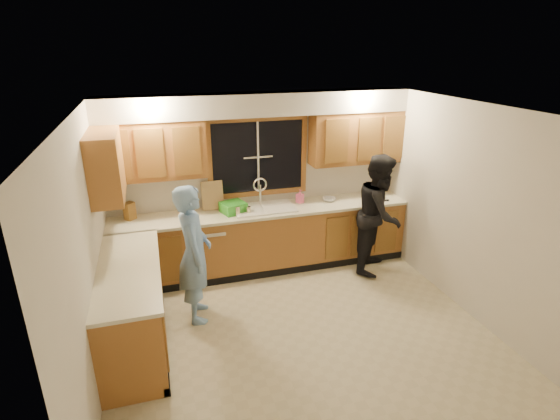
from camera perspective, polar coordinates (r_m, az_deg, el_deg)
The scene contains 26 objects.
floor at distance 5.22m, azimuth 2.64°, elevation -15.47°, with size 4.20×4.20×0.00m, color #C3B796.
ceiling at distance 4.25m, azimuth 3.21°, elevation 12.80°, with size 4.20×4.20×0.00m, color silver.
wall_back at distance 6.30m, azimuth -2.86°, elevation 3.86°, with size 4.20×4.20×0.00m, color silver.
wall_left at distance 4.42m, azimuth -23.89°, elevation -5.74°, with size 3.80×3.80×0.00m, color silver.
wall_right at distance 5.61m, azimuth 23.55°, elevation -0.11°, with size 3.80×3.80×0.00m, color silver.
base_cabinets_back at distance 6.32m, azimuth -2.07°, elevation -3.94°, with size 4.20×0.60×0.88m, color #A86A31.
base_cabinets_left at distance 5.07m, azimuth -18.72°, elevation -11.92°, with size 0.60×1.90×0.88m, color #A86A31.
countertop_back at distance 6.13m, azimuth -2.09°, elevation -0.09°, with size 4.20×0.63×0.04m, color #EDE6C7.
countertop_left at distance 4.85m, azimuth -19.17°, elevation -7.31°, with size 0.63×1.90×0.04m, color #EDE6C7.
upper_cabinets_left at distance 5.83m, azimuth -16.39°, elevation 7.48°, with size 1.35×0.33×0.75m, color #A86A31.
upper_cabinets_right at distance 6.49m, azimuth 9.87°, elevation 9.32°, with size 1.35×0.33×0.75m, color #A86A31.
upper_cabinets_return at distance 5.26m, azimuth -21.80°, elevation 5.41°, with size 0.33×0.90×0.75m, color #A86A31.
soffit at distance 5.90m, azimuth -2.64°, elevation 13.64°, with size 4.20×0.35×0.30m, color beige.
window_frame at distance 6.20m, azimuth -2.90°, elevation 6.93°, with size 1.44×0.03×1.14m.
sink at distance 6.16m, azimuth -2.13°, elevation -0.34°, with size 0.86×0.52×0.57m.
dishwasher at distance 6.19m, azimuth -9.70°, elevation -5.13°, with size 0.60×0.56×0.82m, color white.
stove at distance 4.59m, azimuth -18.84°, elevation -15.57°, with size 0.58×0.75×0.90m, color white.
man at distance 5.14m, azimuth -11.14°, elevation -5.66°, with size 0.61×0.40×1.66m, color #78A5E3.
woman at distance 6.30m, azimuth 12.87°, elevation -0.48°, with size 0.83×0.65×1.71m, color black.
knife_block at distance 6.07m, azimuth -19.05°, elevation -0.12°, with size 0.13×0.11×0.23m, color olive.
cutting_board at distance 6.14m, azimuth -8.80°, elevation 1.90°, with size 0.30×0.02×0.40m, color tan.
dish_crate at distance 6.02m, azimuth -6.13°, elevation 0.34°, with size 0.31×0.29×0.14m, color green.
soap_bottle at distance 6.36m, azimuth 2.62°, elevation 1.81°, with size 0.09×0.09×0.20m, color #F25C93.
bowl at distance 6.48m, azimuth 6.41°, elevation 1.38°, with size 0.20×0.20×0.05m, color silver.
can_left at distance 5.91m, azimuth -5.59°, elevation -0.11°, with size 0.07×0.07×0.13m, color beige.
can_right at distance 5.95m, azimuth -4.11°, elevation -0.05°, with size 0.06×0.06×0.11m, color beige.
Camera 1 is at (-1.43, -3.95, 3.10)m, focal length 28.00 mm.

